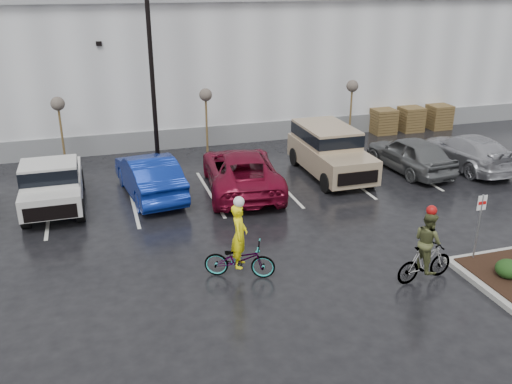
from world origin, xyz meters
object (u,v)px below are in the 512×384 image
object	(u,v)px
car_red	(241,170)
pallet_stack_a	(383,121)
suv_tan	(331,152)
car_blue	(149,175)
fire_lane_sign	(479,220)
car_far_silver	(467,151)
sapling_mid	(206,98)
cyclist_hivis	(240,253)
sapling_west	(58,108)
pallet_stack_b	(410,119)
sapling_east	(352,89)
cyclist_olive	(426,254)
pallet_stack_c	(438,117)
lamppost	(149,36)
pickup_white	(53,180)
car_grey	(410,154)

from	to	relation	value
car_red	pallet_stack_a	bearing A→B (deg)	-141.25
suv_tan	car_blue	bearing A→B (deg)	-179.57
fire_lane_sign	car_far_silver	bearing A→B (deg)	54.53
sapling_mid	suv_tan	size ratio (longest dim) A/B	0.63
car_far_silver	cyclist_hivis	size ratio (longest dim) A/B	2.09
fire_lane_sign	suv_tan	xyz separation A→B (m)	(-0.87, 8.37, -0.38)
sapling_west	cyclist_hivis	xyz separation A→B (m)	(4.94, -11.50, -1.97)
pallet_stack_b	car_far_silver	xyz separation A→B (m)	(-0.98, -6.20, 0.07)
sapling_east	cyclist_hivis	size ratio (longest dim) A/B	1.30
suv_tan	car_red	bearing A→B (deg)	-172.60
car_blue	car_red	size ratio (longest dim) A/B	0.85
pallet_stack_b	cyclist_olive	bearing A→B (deg)	-120.49
pallet_stack_c	lamppost	bearing A→B (deg)	-172.87
car_blue	cyclist_hivis	bearing A→B (deg)	96.12
sapling_east	car_far_silver	distance (m)	6.43
pallet_stack_c	car_far_silver	bearing A→B (deg)	-114.18
pallet_stack_b	pickup_white	xyz separation A→B (m)	(-18.48, -5.42, 0.30)
sapling_mid	cyclist_hivis	world-z (taller)	sapling_mid
sapling_mid	car_far_silver	size ratio (longest dim) A/B	0.62
car_blue	sapling_mid	bearing A→B (deg)	-133.53
sapling_mid	pallet_stack_a	world-z (taller)	sapling_mid
sapling_east	pallet_stack_b	world-z (taller)	sapling_east
car_blue	car_grey	distance (m)	11.27
cyclist_olive	fire_lane_sign	bearing A→B (deg)	-84.50
sapling_east	pallet_stack_b	bearing A→B (deg)	13.39
car_red	car_far_silver	xyz separation A→B (m)	(10.40, -0.23, -0.07)
cyclist_hivis	sapling_west	bearing A→B (deg)	46.11
lamppost	sapling_mid	xyz separation A→B (m)	(2.50, 1.00, -2.96)
sapling_mid	pallet_stack_c	bearing A→B (deg)	4.24
pickup_white	suv_tan	xyz separation A→B (m)	(11.21, -0.01, 0.05)
car_grey	cyclist_hivis	bearing A→B (deg)	29.78
car_grey	car_far_silver	bearing A→B (deg)	169.68
suv_tan	cyclist_olive	distance (m)	8.86
suv_tan	cyclist_olive	bearing A→B (deg)	-97.17
lamppost	car_grey	size ratio (longest dim) A/B	1.99
car_blue	cyclist_hivis	world-z (taller)	cyclist_hivis
pickup_white	cyclist_olive	xyz separation A→B (m)	(10.11, -8.79, -0.15)
cyclist_hivis	cyclist_olive	size ratio (longest dim) A/B	1.08
sapling_mid	car_far_silver	bearing A→B (deg)	-25.88
cyclist_olive	pallet_stack_a	bearing A→B (deg)	-31.61
car_far_silver	car_blue	bearing A→B (deg)	-4.31
lamppost	pickup_white	distance (m)	7.22
car_grey	cyclist_olive	bearing A→B (deg)	55.89
sapling_mid	cyclist_olive	distance (m)	13.76
lamppost	suv_tan	bearing A→B (deg)	-26.33
pallet_stack_c	pickup_white	distance (m)	20.99
fire_lane_sign	car_red	bearing A→B (deg)	122.48
lamppost	suv_tan	world-z (taller)	lamppost
pallet_stack_a	pallet_stack_b	distance (m)	1.70
sapling_east	car_blue	bearing A→B (deg)	-157.36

